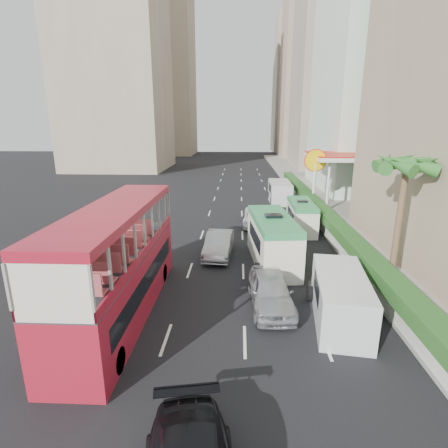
# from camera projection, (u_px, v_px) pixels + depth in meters

# --- Properties ---
(ground_plane) EXTENTS (200.00, 200.00, 0.00)m
(ground_plane) POSITION_uv_depth(u_px,v_px,m) (253.00, 316.00, 15.94)
(ground_plane) COLOR black
(ground_plane) RESTS_ON ground
(double_decker_bus) EXTENTS (2.50, 11.00, 5.06)m
(double_decker_bus) POSITION_uv_depth(u_px,v_px,m) (119.00, 262.00, 15.50)
(double_decker_bus) COLOR #A41729
(double_decker_bus) RESTS_ON ground
(car_silver_lane_a) EXTENTS (1.95, 4.80, 1.55)m
(car_silver_lane_a) POSITION_uv_depth(u_px,v_px,m) (219.00, 255.00, 23.34)
(car_silver_lane_a) COLOR #AFB2B6
(car_silver_lane_a) RESTS_ON ground
(car_silver_lane_b) EXTENTS (2.20, 4.87, 1.62)m
(car_silver_lane_b) POSITION_uv_depth(u_px,v_px,m) (270.00, 306.00, 16.78)
(car_silver_lane_b) COLOR #AFB2B6
(car_silver_lane_b) RESTS_ON ground
(van_asset) EXTENTS (2.80, 5.56, 1.51)m
(van_asset) POSITION_uv_depth(u_px,v_px,m) (258.00, 225.00, 30.24)
(van_asset) COLOR silver
(van_asset) RESTS_ON ground
(minibus_near) EXTENTS (2.91, 6.90, 2.97)m
(minibus_near) POSITION_uv_depth(u_px,v_px,m) (272.00, 240.00, 21.70)
(minibus_near) COLOR silver
(minibus_near) RESTS_ON ground
(minibus_far) EXTENTS (1.81, 5.35, 2.37)m
(minibus_far) POSITION_uv_depth(u_px,v_px,m) (301.00, 216.00, 28.57)
(minibus_far) COLOR silver
(minibus_far) RESTS_ON ground
(panel_van_near) EXTENTS (2.77, 5.46, 2.09)m
(panel_van_near) POSITION_uv_depth(u_px,v_px,m) (340.00, 298.00, 15.37)
(panel_van_near) COLOR silver
(panel_van_near) RESTS_ON ground
(panel_van_far) EXTENTS (2.28, 5.60, 2.23)m
(panel_van_far) POSITION_uv_depth(u_px,v_px,m) (280.00, 192.00, 39.33)
(panel_van_far) COLOR silver
(panel_van_far) RESTS_ON ground
(sidewalk) EXTENTS (6.00, 120.00, 0.18)m
(sidewalk) POSITION_uv_depth(u_px,v_px,m) (325.00, 201.00, 39.56)
(sidewalk) COLOR #99968C
(sidewalk) RESTS_ON ground
(kerb_wall) EXTENTS (0.30, 44.00, 1.00)m
(kerb_wall) POSITION_uv_depth(u_px,v_px,m) (322.00, 221.00, 28.94)
(kerb_wall) COLOR silver
(kerb_wall) RESTS_ON sidewalk
(hedge) EXTENTS (1.10, 44.00, 0.70)m
(hedge) POSITION_uv_depth(u_px,v_px,m) (323.00, 211.00, 28.71)
(hedge) COLOR #2D6626
(hedge) RESTS_ON kerb_wall
(palm_tree) EXTENTS (0.36, 0.36, 6.40)m
(palm_tree) POSITION_uv_depth(u_px,v_px,m) (399.00, 223.00, 18.53)
(palm_tree) COLOR brown
(palm_tree) RESTS_ON sidewalk
(shell_station) EXTENTS (6.50, 8.00, 5.50)m
(shell_station) POSITION_uv_depth(u_px,v_px,m) (340.00, 180.00, 36.86)
(shell_station) COLOR silver
(shell_station) RESTS_ON ground
(tower_mid) EXTENTS (16.00, 16.00, 50.00)m
(tower_mid) POSITION_uv_depth(u_px,v_px,m) (343.00, 31.00, 64.05)
(tower_mid) COLOR tan
(tower_mid) RESTS_ON ground
(tower_far_a) EXTENTS (14.00, 14.00, 44.00)m
(tower_far_a) POSITION_uv_depth(u_px,v_px,m) (311.00, 69.00, 87.97)
(tower_far_a) COLOR tan
(tower_far_a) RESTS_ON ground
(tower_far_b) EXTENTS (14.00, 14.00, 40.00)m
(tower_far_b) POSITION_uv_depth(u_px,v_px,m) (297.00, 86.00, 109.66)
(tower_far_b) COLOR tan
(tower_far_b) RESTS_ON ground
(tower_left_a) EXTENTS (18.00, 18.00, 52.00)m
(tower_left_a) POSITION_uv_depth(u_px,v_px,m) (111.00, 23.00, 62.66)
(tower_left_a) COLOR tan
(tower_left_a) RESTS_ON ground
(tower_left_b) EXTENTS (16.00, 16.00, 46.00)m
(tower_left_b) POSITION_uv_depth(u_px,v_px,m) (164.00, 70.00, 97.03)
(tower_left_b) COLOR tan
(tower_left_b) RESTS_ON ground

